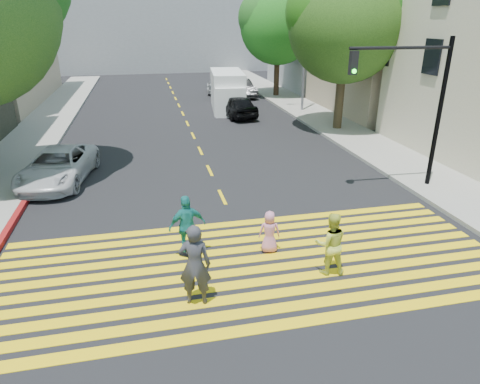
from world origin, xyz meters
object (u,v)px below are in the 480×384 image
object	(u,v)px
tree_right_near	(348,18)
white_sedan	(58,166)
pedestrian_man	(195,265)
white_van	(228,92)
tree_right_far	(279,21)
dark_car_parked	(241,88)
silver_car	(217,86)
pedestrian_woman	(330,244)
pedestrian_child	(269,232)
dark_car_near	(236,106)
traffic_signal	(416,95)
pedestrian_extra	(187,226)

from	to	relation	value
tree_right_near	white_sedan	xyz separation A→B (m)	(-14.46, -5.47, -5.41)
pedestrian_man	white_van	distance (m)	22.15
tree_right_near	white_van	bearing A→B (deg)	125.85
tree_right_far	tree_right_near	bearing A→B (deg)	-89.24
white_sedan	dark_car_parked	world-z (taller)	dark_car_parked
silver_car	dark_car_parked	distance (m)	2.85
tree_right_near	dark_car_parked	size ratio (longest dim) A/B	2.09
pedestrian_woman	pedestrian_child	size ratio (longest dim) A/B	1.37
white_sedan	dark_car_parked	xyz separation A→B (m)	(11.39, 17.68, 0.04)
dark_car_near	pedestrian_child	bearing A→B (deg)	71.94
tree_right_far	silver_car	bearing A→B (deg)	147.21
dark_car_near	silver_car	xyz separation A→B (m)	(0.36, 9.75, -0.13)
traffic_signal	tree_right_near	bearing A→B (deg)	83.29
tree_right_far	white_van	bearing A→B (deg)	-138.39
silver_car	white_van	xyz separation A→B (m)	(-0.47, -7.39, 0.65)
dark_car_near	dark_car_parked	bearing A→B (deg)	-113.95
dark_car_parked	white_van	distance (m)	5.50
pedestrian_man	white_sedan	bearing A→B (deg)	-52.11
pedestrian_woman	white_sedan	bearing A→B (deg)	-36.44
pedestrian_extra	dark_car_near	xyz separation A→B (m)	(5.01, 17.02, -0.15)
pedestrian_child	traffic_signal	distance (m)	7.78
dark_car_near	traffic_signal	xyz separation A→B (m)	(3.53, -13.90, 2.85)
tree_right_far	white_van	size ratio (longest dim) A/B	1.50
pedestrian_child	traffic_signal	xyz separation A→B (m)	(6.32, 3.44, 2.97)
tree_right_near	pedestrian_child	distance (m)	15.78
tree_right_far	traffic_signal	size ratio (longest dim) A/B	1.56
pedestrian_child	pedestrian_extra	xyz separation A→B (m)	(-2.22, 0.32, 0.27)
pedestrian_child	silver_car	bearing A→B (deg)	-85.93
white_sedan	dark_car_near	size ratio (longest dim) A/B	1.12
tree_right_far	traffic_signal	bearing A→B (deg)	-93.79
pedestrian_man	white_sedan	world-z (taller)	pedestrian_man
tree_right_far	pedestrian_extra	world-z (taller)	tree_right_far
traffic_signal	tree_right_far	bearing A→B (deg)	89.02
pedestrian_extra	silver_car	world-z (taller)	pedestrian_extra
dark_car_parked	traffic_signal	xyz separation A→B (m)	(1.54, -21.32, 2.87)
traffic_signal	silver_car	bearing A→B (deg)	100.45
pedestrian_extra	silver_car	bearing A→B (deg)	-112.24
silver_car	tree_right_far	bearing A→B (deg)	155.61
tree_right_far	dark_car_parked	world-z (taller)	tree_right_far
dark_car_near	traffic_signal	bearing A→B (deg)	95.32
tree_right_near	tree_right_far	distance (m)	11.62
tree_right_far	dark_car_near	bearing A→B (deg)	-125.72
tree_right_near	pedestrian_extra	bearing A→B (deg)	-129.48
pedestrian_extra	traffic_signal	xyz separation A→B (m)	(8.54, 3.12, 2.70)
tree_right_far	pedestrian_man	world-z (taller)	tree_right_far
dark_car_parked	white_sedan	bearing A→B (deg)	-129.75
tree_right_far	pedestrian_child	bearing A→B (deg)	-107.66
tree_right_far	white_van	xyz separation A→B (m)	(-5.02, -4.46, -4.57)
tree_right_far	pedestrian_extra	xyz separation A→B (m)	(-9.92, -23.85, -4.94)
white_sedan	silver_car	distance (m)	22.27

